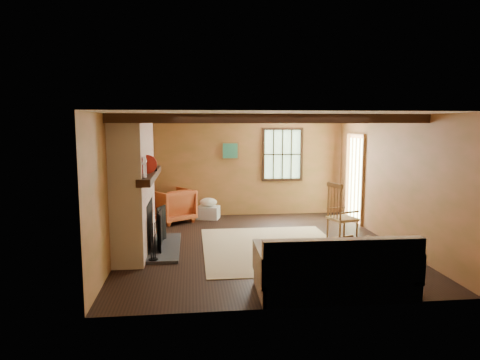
{
  "coord_description": "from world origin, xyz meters",
  "views": [
    {
      "loc": [
        -1.23,
        -7.65,
        2.24
      ],
      "look_at": [
        -0.32,
        0.4,
        1.18
      ],
      "focal_mm": 32.0,
      "sensor_mm": 36.0,
      "label": 1
    }
  ],
  "objects": [
    {
      "name": "ground",
      "position": [
        0.0,
        0.0,
        0.0
      ],
      "size": [
        5.5,
        5.5,
        0.0
      ],
      "primitive_type": "plane",
      "color": "black",
      "rests_on": "ground"
    },
    {
      "name": "room_envelope",
      "position": [
        0.22,
        0.26,
        1.63
      ],
      "size": [
        5.02,
        5.52,
        2.44
      ],
      "color": "#B0653E",
      "rests_on": "ground"
    },
    {
      "name": "basket_pillow",
      "position": [
        -0.86,
        2.37,
        0.4
      ],
      "size": [
        0.45,
        0.38,
        0.21
      ],
      "primitive_type": "ellipsoid",
      "rotation": [
        0.0,
        0.0,
        0.13
      ],
      "color": "silver",
      "rests_on": "laundry_basket"
    },
    {
      "name": "armchair",
      "position": [
        -1.69,
        2.15,
        0.39
      ],
      "size": [
        1.15,
        1.16,
        0.77
      ],
      "primitive_type": "imported",
      "rotation": [
        0.0,
        0.0,
        -2.55
      ],
      "color": "#BF6026",
      "rests_on": "ground"
    },
    {
      "name": "fireplace",
      "position": [
        -2.23,
        -0.0,
        1.1
      ],
      "size": [
        1.02,
        2.3,
        2.4
      ],
      "color": "#B04844",
      "rests_on": "ground"
    },
    {
      "name": "firewood_pile",
      "position": [
        -2.07,
        2.6,
        0.12
      ],
      "size": [
        0.67,
        0.12,
        0.24
      ],
      "color": "brown",
      "rests_on": "ground"
    },
    {
      "name": "rug",
      "position": [
        0.2,
        -0.2,
        0.0
      ],
      "size": [
        2.5,
        3.0,
        0.01
      ],
      "primitive_type": "cube",
      "color": "tan",
      "rests_on": "ground"
    },
    {
      "name": "sofa",
      "position": [
        0.64,
        -2.37,
        0.3
      ],
      "size": [
        2.1,
        0.97,
        0.84
      ],
      "rotation": [
        0.0,
        0.0,
        -0.02
      ],
      "color": "silver",
      "rests_on": "ground"
    },
    {
      "name": "laundry_basket",
      "position": [
        -0.86,
        2.37,
        0.15
      ],
      "size": [
        0.59,
        0.51,
        0.3
      ],
      "primitive_type": "cube",
      "rotation": [
        0.0,
        0.0,
        -0.28
      ],
      "color": "silver",
      "rests_on": "ground"
    },
    {
      "name": "rocking_chair",
      "position": [
        1.59,
        0.1,
        0.49
      ],
      "size": [
        0.92,
        0.65,
        1.15
      ],
      "rotation": [
        0.0,
        0.0,
        1.86
      ],
      "color": "tan",
      "rests_on": "ground"
    }
  ]
}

